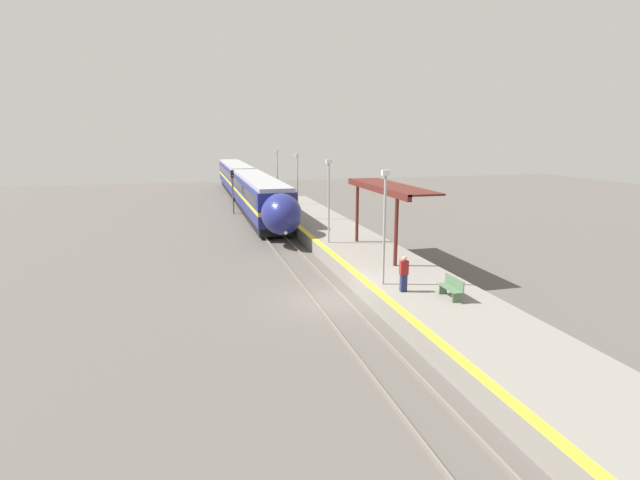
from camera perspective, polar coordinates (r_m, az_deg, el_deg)
The scene contains 13 objects.
ground_plane at distance 23.35m, azimuth 1.02°, elevation -6.99°, with size 120.00×120.00×0.00m, color #56514C.
rail_left at distance 23.15m, azimuth -0.71°, elevation -6.97°, with size 0.08×90.00×0.15m, color slate.
rail_right at distance 23.52m, azimuth 2.72°, elevation -6.67°, with size 0.08×90.00×0.15m, color slate.
train at distance 54.08m, azimuth -8.37°, elevation 6.22°, with size 2.88×44.45×3.82m.
platform_right at distance 24.54m, azimuth 9.98°, elevation -5.18°, with size 4.80×64.00×0.86m.
platform_bench at distance 21.72m, azimuth 14.81°, elevation -5.24°, with size 0.44×1.50×0.89m.
person_waiting at distance 22.03m, azimuth 9.55°, elevation -3.78°, with size 0.36×0.22×1.60m.
railway_signal at distance 48.77m, azimuth -9.95°, elevation 5.97°, with size 0.28×0.28×4.16m.
lamppost_near at distance 22.49m, azimuth 7.38°, elevation 2.29°, with size 0.36×0.20×5.21m.
lamppost_mid at distance 31.09m, azimuth 1.01°, elevation 5.11°, with size 0.36×0.20×5.21m.
lamppost_far at distance 39.95m, azimuth -2.60°, elevation 6.67°, with size 0.36×0.20×5.21m.
lamppost_farthest at distance 48.92m, azimuth -4.91°, elevation 7.64°, with size 0.36×0.20×5.21m.
station_canopy at distance 28.78m, azimuth 7.40°, elevation 5.68°, with size 2.02×9.17×3.91m.
Camera 1 is at (-6.03, -21.22, 7.66)m, focal length 28.00 mm.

